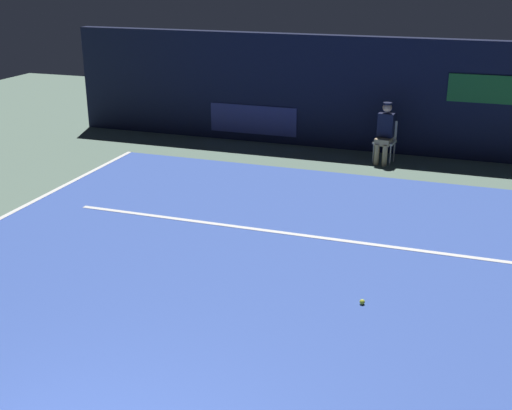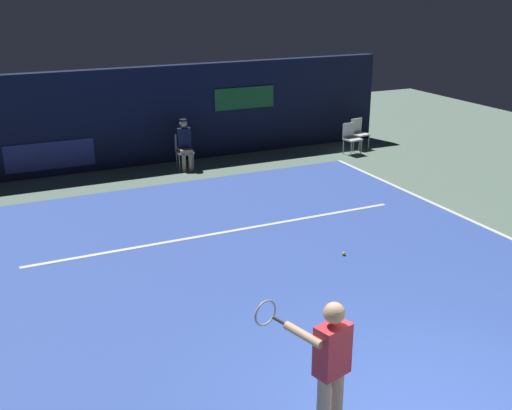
{
  "view_description": "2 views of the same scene",
  "coord_description": "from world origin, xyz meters",
  "views": [
    {
      "loc": [
        2.68,
        -3.17,
        4.12
      ],
      "look_at": [
        -0.32,
        5.54,
        0.73
      ],
      "focal_mm": 46.17,
      "sensor_mm": 36.0,
      "label": 1
    },
    {
      "loc": [
        -4.35,
        -4.43,
        4.72
      ],
      "look_at": [
        0.17,
        5.18,
        0.92
      ],
      "focal_mm": 44.19,
      "sensor_mm": 36.0,
      "label": 2
    }
  ],
  "objects": [
    {
      "name": "back_wall",
      "position": [
        -0.0,
        11.83,
        1.3
      ],
      "size": [
        14.35,
        0.33,
        2.6
      ],
      "color": "#141933",
      "rests_on": "ground"
    },
    {
      "name": "line_service",
      "position": [
        0.0,
        6.28,
        0.01
      ],
      "size": [
        7.69,
        0.1,
        0.01
      ],
      "primitive_type": "cube",
      "color": "white",
      "rests_on": "court_surface"
    },
    {
      "name": "ground_plane",
      "position": [
        0.0,
        4.39,
        0.0
      ],
      "size": [
        29.05,
        29.05,
        0.0
      ],
      "primitive_type": "plane",
      "color": "slate"
    },
    {
      "name": "tennis_ball",
      "position": [
        1.53,
        4.34,
        0.05
      ],
      "size": [
        0.07,
        0.07,
        0.07
      ],
      "primitive_type": "sphere",
      "color": "#CCE033",
      "rests_on": "court_surface"
    },
    {
      "name": "line_judge_on_chair",
      "position": [
        0.79,
        10.89,
        0.69
      ],
      "size": [
        0.48,
        0.56,
        1.32
      ],
      "color": "white",
      "rests_on": "ground"
    },
    {
      "name": "court_surface",
      "position": [
        0.0,
        4.39,
        0.01
      ],
      "size": [
        9.86,
        10.79,
        0.01
      ],
      "primitive_type": "cube",
      "color": "#3856B2",
      "rests_on": "ground"
    }
  ]
}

